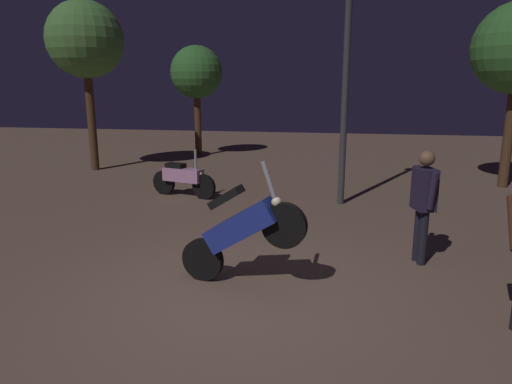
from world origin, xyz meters
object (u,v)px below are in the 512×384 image
person_rider_beside (424,197)px  motorcycle_blue_foreground (241,230)px  motorcycle_pink_parked_left (183,178)px  streetlamp_near (348,31)px

person_rider_beside → motorcycle_blue_foreground: bearing=12.2°
motorcycle_pink_parked_left → streetlamp_near: (3.55, -0.01, 3.11)m
person_rider_beside → streetlamp_near: 4.30m
person_rider_beside → streetlamp_near: streetlamp_near is taller
motorcycle_pink_parked_left → streetlamp_near: 4.72m
person_rider_beside → motorcycle_pink_parked_left: bearing=-50.6°
motorcycle_pink_parked_left → person_rider_beside: 5.72m
motorcycle_blue_foreground → person_rider_beside: (2.35, 1.24, 0.22)m
motorcycle_blue_foreground → streetlamp_near: bearing=84.9°
person_rider_beside → streetlamp_near: bearing=-86.7°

